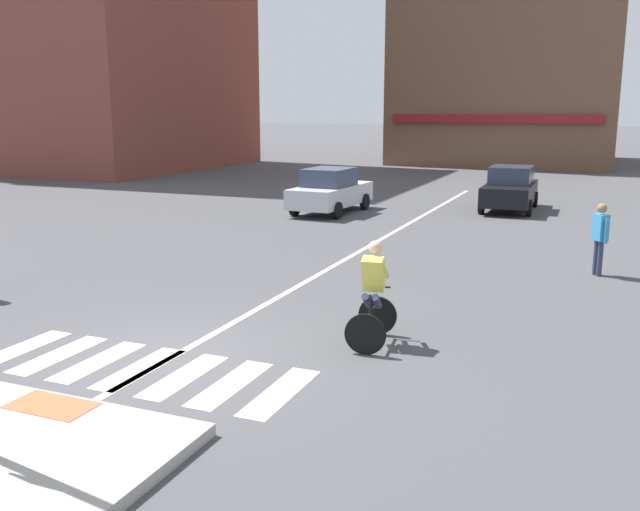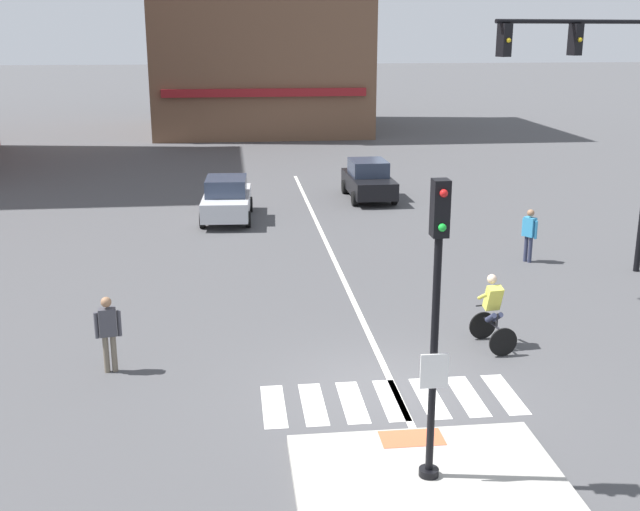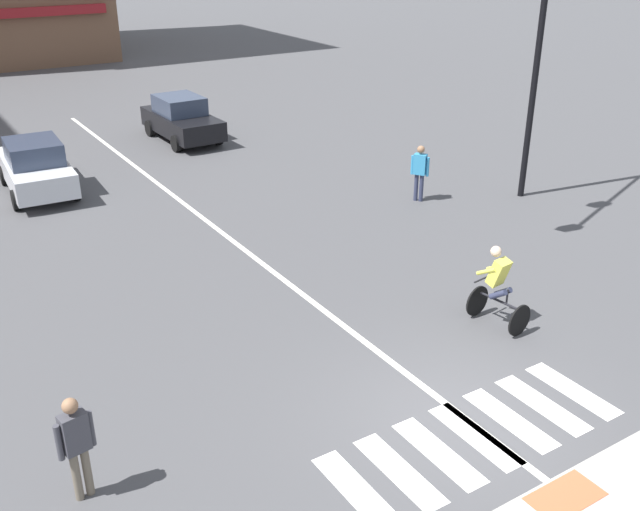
% 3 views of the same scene
% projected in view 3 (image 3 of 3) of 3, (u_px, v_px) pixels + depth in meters
% --- Properties ---
extents(ground_plane, '(300.00, 300.00, 0.00)m').
position_uv_depth(ground_plane, '(456.00, 421.00, 11.81)').
color(ground_plane, '#474749').
extents(tactile_pad_front, '(1.10, 0.60, 0.01)m').
position_uv_depth(tactile_pad_front, '(565.00, 496.00, 10.04)').
color(tactile_pad_front, '#DB5B38').
rests_on(tactile_pad_front, traffic_island).
extents(crosswalk_stripe_a, '(0.44, 1.80, 0.01)m').
position_uv_depth(crosswalk_stripe_a, '(357.00, 491.00, 10.35)').
color(crosswalk_stripe_a, silver).
rests_on(crosswalk_stripe_a, ground).
extents(crosswalk_stripe_b, '(0.44, 1.80, 0.01)m').
position_uv_depth(crosswalk_stripe_b, '(399.00, 471.00, 10.72)').
color(crosswalk_stripe_b, silver).
rests_on(crosswalk_stripe_b, ground).
extents(crosswalk_stripe_c, '(0.44, 1.80, 0.01)m').
position_uv_depth(crosswalk_stripe_c, '(438.00, 453.00, 11.09)').
color(crosswalk_stripe_c, silver).
rests_on(crosswalk_stripe_c, ground).
extents(crosswalk_stripe_d, '(0.44, 1.80, 0.01)m').
position_uv_depth(crosswalk_stripe_d, '(475.00, 435.00, 11.47)').
color(crosswalk_stripe_d, silver).
rests_on(crosswalk_stripe_d, ground).
extents(crosswalk_stripe_e, '(0.44, 1.80, 0.01)m').
position_uv_depth(crosswalk_stripe_e, '(510.00, 419.00, 11.84)').
color(crosswalk_stripe_e, silver).
rests_on(crosswalk_stripe_e, ground).
extents(crosswalk_stripe_f, '(0.44, 1.80, 0.01)m').
position_uv_depth(crosswalk_stripe_f, '(542.00, 404.00, 12.21)').
color(crosswalk_stripe_f, silver).
rests_on(crosswalk_stripe_f, ground).
extents(crosswalk_stripe_g, '(0.44, 1.80, 0.01)m').
position_uv_depth(crosswalk_stripe_g, '(573.00, 390.00, 12.59)').
color(crosswalk_stripe_g, silver).
rests_on(crosswalk_stripe_g, ground).
extents(lane_centre_line, '(0.14, 28.00, 0.01)m').
position_uv_depth(lane_centre_line, '(211.00, 224.00, 19.57)').
color(lane_centre_line, silver).
rests_on(lane_centre_line, ground).
extents(traffic_light_mast, '(5.54, 2.10, 7.42)m').
position_uv_depth(traffic_light_mast, '(515.00, 23.00, 18.29)').
color(traffic_light_mast, black).
rests_on(traffic_light_mast, ground).
extents(car_black_eastbound_distant, '(1.90, 4.13, 1.64)m').
position_uv_depth(car_black_eastbound_distant, '(182.00, 119.00, 26.92)').
color(car_black_eastbound_distant, black).
rests_on(car_black_eastbound_distant, ground).
extents(car_silver_westbound_distant, '(2.02, 4.19, 1.64)m').
position_uv_depth(car_silver_westbound_distant, '(36.00, 167.00, 21.57)').
color(car_silver_westbound_distant, silver).
rests_on(car_silver_westbound_distant, ground).
extents(cyclist, '(0.79, 1.17, 1.68)m').
position_uv_depth(cyclist, '(498.00, 285.00, 14.34)').
color(cyclist, black).
rests_on(cyclist, ground).
extents(pedestrian_at_curb_left, '(0.54, 0.28, 1.67)m').
position_uv_depth(pedestrian_at_curb_left, '(76.00, 441.00, 9.85)').
color(pedestrian_at_curb_left, '#6B6051').
rests_on(pedestrian_at_curb_left, ground).
extents(pedestrian_waiting_far_side, '(0.38, 0.48, 1.67)m').
position_uv_depth(pedestrian_waiting_far_side, '(420.00, 169.00, 20.85)').
color(pedestrian_waiting_far_side, '#2D334C').
rests_on(pedestrian_waiting_far_side, ground).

